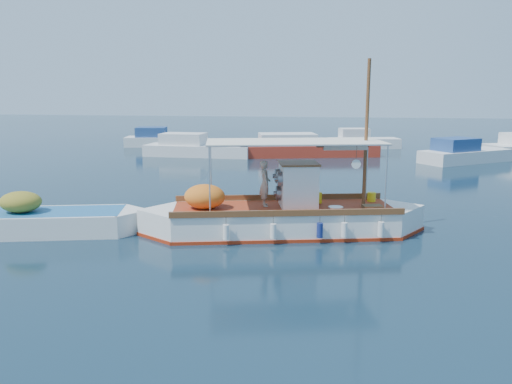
# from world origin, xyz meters

# --- Properties ---
(ground) EXTENTS (160.00, 160.00, 0.00)m
(ground) POSITION_xyz_m (0.00, 0.00, 0.00)
(ground) COLOR black
(ground) RESTS_ON ground
(fishing_caique) EXTENTS (8.95, 4.04, 5.62)m
(fishing_caique) POSITION_xyz_m (0.32, 0.53, 0.49)
(fishing_caique) COLOR white
(fishing_caique) RESTS_ON ground
(dinghy) EXTENTS (6.21, 2.95, 1.57)m
(dinghy) POSITION_xyz_m (-7.07, -0.83, 0.33)
(dinghy) COLOR white
(dinghy) RESTS_ON ground
(bg_boat_nw) EXTENTS (7.61, 2.57, 1.80)m
(bg_boat_nw) POSITION_xyz_m (-8.19, 19.26, 0.49)
(bg_boat_nw) COLOR silver
(bg_boat_nw) RESTS_ON ground
(bg_boat_n) EXTENTS (10.17, 5.28, 1.80)m
(bg_boat_n) POSITION_xyz_m (-0.66, 20.65, 0.49)
(bg_boat_n) COLOR #A62C1B
(bg_boat_n) RESTS_ON ground
(bg_boat_ne) EXTENTS (6.31, 5.47, 1.80)m
(bg_boat_ne) POSITION_xyz_m (9.79, 18.98, 0.49)
(bg_boat_ne) COLOR silver
(bg_boat_ne) RESTS_ON ground
(bg_boat_far_w) EXTENTS (6.44, 3.59, 1.80)m
(bg_boat_far_w) POSITION_xyz_m (-13.07, 25.19, 0.49)
(bg_boat_far_w) COLOR silver
(bg_boat_far_w) RESTS_ON ground
(bg_boat_far_n) EXTENTS (5.91, 3.28, 1.80)m
(bg_boat_far_n) POSITION_xyz_m (3.62, 26.61, 0.49)
(bg_boat_far_n) COLOR silver
(bg_boat_far_n) RESTS_ON ground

